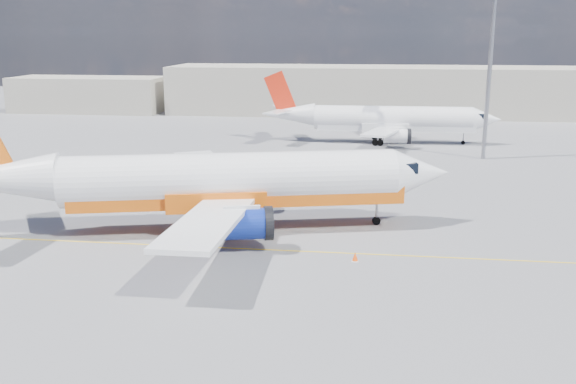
# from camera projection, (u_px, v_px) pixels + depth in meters

# --- Properties ---
(ground) EXTENTS (240.00, 240.00, 0.00)m
(ground) POSITION_uv_depth(u_px,v_px,m) (292.00, 268.00, 38.43)
(ground) COLOR slate
(ground) RESTS_ON ground
(taxi_line) EXTENTS (70.00, 0.15, 0.01)m
(taxi_line) POSITION_uv_depth(u_px,v_px,m) (298.00, 251.00, 41.31)
(taxi_line) COLOR yellow
(taxi_line) RESTS_ON ground
(terminal_main) EXTENTS (70.00, 14.00, 8.00)m
(terminal_main) POSITION_uv_depth(u_px,v_px,m) (376.00, 90.00, 108.95)
(terminal_main) COLOR #B6AE9D
(terminal_main) RESTS_ON ground
(terminal_annex) EXTENTS (26.00, 10.00, 6.00)m
(terminal_annex) POSITION_uv_depth(u_px,v_px,m) (89.00, 94.00, 112.60)
(terminal_annex) COLOR #B6AE9D
(terminal_annex) RESTS_ON ground
(main_jet) EXTENTS (35.33, 27.01, 10.67)m
(main_jet) POSITION_uv_depth(u_px,v_px,m) (215.00, 182.00, 44.77)
(main_jet) COLOR white
(main_jet) RESTS_ON ground
(second_jet) EXTENTS (29.61, 23.44, 8.98)m
(second_jet) POSITION_uv_depth(u_px,v_px,m) (385.00, 119.00, 80.57)
(second_jet) COLOR white
(second_jet) RESTS_ON ground
(traffic_cone) EXTENTS (0.42, 0.42, 0.59)m
(traffic_cone) POSITION_uv_depth(u_px,v_px,m) (355.00, 257.00, 39.43)
(traffic_cone) COLOR white
(traffic_cone) RESTS_ON ground
(floodlight_mast) EXTENTS (1.57, 1.57, 21.47)m
(floodlight_mast) POSITION_uv_depth(u_px,v_px,m) (492.00, 40.00, 68.03)
(floodlight_mast) COLOR gray
(floodlight_mast) RESTS_ON ground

